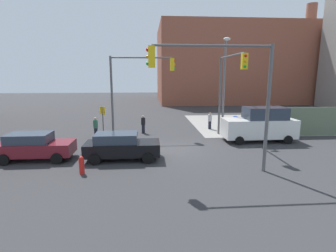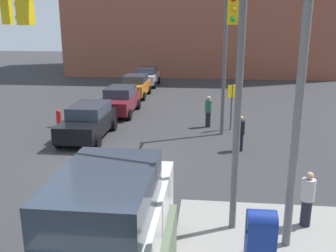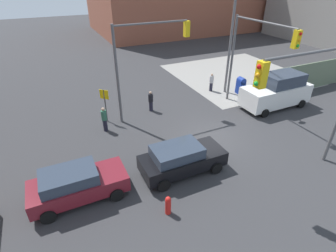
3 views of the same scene
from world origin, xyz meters
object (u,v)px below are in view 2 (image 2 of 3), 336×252
at_px(pedestrian_crossing, 240,133).
at_px(coupe_orange, 135,86).
at_px(pedestrian_waiting, 208,111).
at_px(traffic_signal_ne_corner, 151,55).
at_px(street_lamp_corner, 286,55).
at_px(traffic_signal_nw_corner, 227,42).
at_px(fire_hydrant, 59,118).
at_px(hatchback_silver, 147,76).
at_px(van_white_delivery, 111,227).
at_px(mailbox_blue, 261,238).
at_px(pedestrian_walking_north, 307,198).
at_px(sedan_maroon, 120,100).
at_px(sedan_black, 88,121).

bearing_deg(pedestrian_crossing, coupe_orange, 58.45).
distance_m(pedestrian_crossing, pedestrian_waiting, 4.05).
bearing_deg(coupe_orange, traffic_signal_ne_corner, 12.44).
bearing_deg(street_lamp_corner, pedestrian_waiting, -171.44).
height_order(street_lamp_corner, pedestrian_waiting, street_lamp_corner).
relative_size(traffic_signal_nw_corner, fire_hydrant, 6.91).
relative_size(street_lamp_corner, hatchback_silver, 1.99).
relative_size(traffic_signal_ne_corner, fire_hydrant, 6.91).
bearing_deg(pedestrian_crossing, fire_hydrant, 100.56).
bearing_deg(traffic_signal_ne_corner, coupe_orange, -167.56).
height_order(coupe_orange, van_white_delivery, van_white_delivery).
distance_m(traffic_signal_nw_corner, pedestrian_waiting, 5.05).
bearing_deg(hatchback_silver, mailbox_blue, 14.80).
xyz_separation_m(traffic_signal_ne_corner, pedestrian_walking_north, (-0.30, 4.18, -3.83)).
relative_size(coupe_orange, hatchback_silver, 1.01).
xyz_separation_m(coupe_orange, sedan_maroon, (5.59, 0.13, 0.00)).
xyz_separation_m(mailbox_blue, fire_hydrant, (-11.20, -9.20, -0.28)).
bearing_deg(traffic_signal_ne_corner, pedestrian_crossing, 156.09).
xyz_separation_m(traffic_signal_ne_corner, street_lamp_corner, (0.61, 3.12, 0.06)).
bearing_deg(coupe_orange, sedan_maroon, 1.32).
bearing_deg(hatchback_silver, van_white_delivery, 7.63).
xyz_separation_m(traffic_signal_ne_corner, mailbox_blue, (1.70, 2.68, -3.88)).
bearing_deg(pedestrian_waiting, traffic_signal_nw_corner, -93.40).
bearing_deg(pedestrian_waiting, mailbox_blue, -99.60).
bearing_deg(traffic_signal_nw_corner, pedestrian_crossing, 55.38).
bearing_deg(van_white_delivery, sedan_black, -159.65).
height_order(van_white_delivery, pedestrian_waiting, van_white_delivery).
distance_m(street_lamp_corner, mailbox_blue, 4.11).
bearing_deg(sedan_maroon, traffic_signal_nw_corner, 46.20).
height_order(sedan_black, van_white_delivery, van_white_delivery).
height_order(sedan_black, hatchback_silver, same).
xyz_separation_m(coupe_orange, pedestrian_waiting, (8.14, 5.55, 0.03)).
xyz_separation_m(traffic_signal_nw_corner, pedestrian_waiting, (-3.32, -0.70, -3.74)).
bearing_deg(street_lamp_corner, hatchback_silver, -163.60).
relative_size(traffic_signal_nw_corner, mailbox_blue, 4.55).
relative_size(street_lamp_corner, sedan_maroon, 1.86).
bearing_deg(mailbox_blue, hatchback_silver, -165.20).
bearing_deg(fire_hydrant, pedestrian_crossing, 72.30).
bearing_deg(hatchback_silver, pedestrian_walking_north, 19.34).
bearing_deg(hatchback_silver, traffic_signal_ne_corner, 9.64).
bearing_deg(hatchback_silver, street_lamp_corner, 16.40).
distance_m(traffic_signal_nw_corner, fire_hydrant, 9.96).
xyz_separation_m(traffic_signal_nw_corner, pedestrian_crossing, (0.48, 0.70, -3.81)).
xyz_separation_m(sedan_black, pedestrian_crossing, (1.20, 7.17, -0.04)).
xyz_separation_m(traffic_signal_nw_corner, mailbox_blue, (8.68, 0.50, -3.86)).
xyz_separation_m(mailbox_blue, sedan_maroon, (-14.55, -6.62, 0.08)).
bearing_deg(pedestrian_crossing, pedestrian_waiting, 48.48).
distance_m(sedan_black, sedan_maroon, 5.16).
height_order(traffic_signal_nw_corner, hatchback_silver, traffic_signal_nw_corner).
height_order(hatchback_silver, pedestrian_crossing, hatchback_silver).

